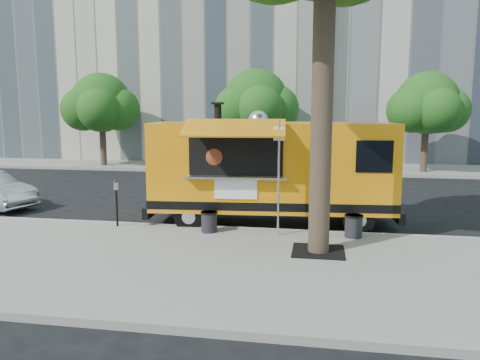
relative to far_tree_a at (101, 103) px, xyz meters
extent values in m
plane|color=black|center=(10.00, -12.30, -3.78)|extent=(120.00, 120.00, 0.00)
cube|color=gray|center=(10.00, -16.30, -3.70)|extent=(60.00, 6.00, 0.15)
cube|color=#999993|center=(10.00, -13.23, -3.70)|extent=(60.00, 0.14, 0.16)
cube|color=gray|center=(10.00, 1.20, -3.70)|extent=(60.00, 5.00, 0.15)
cube|color=#AFABA4|center=(22.00, 10.70, 6.22)|extent=(20.00, 14.00, 20.00)
cylinder|color=#33261C|center=(12.60, -15.10, -0.38)|extent=(0.48, 0.48, 6.50)
cube|color=black|center=(12.60, -15.10, -3.62)|extent=(1.20, 1.20, 0.02)
cylinder|color=#33261C|center=(0.00, 0.00, -2.33)|extent=(0.36, 0.36, 2.60)
sphere|color=#184F15|center=(0.00, 0.00, 0.02)|extent=(3.42, 3.42, 3.42)
cylinder|color=#33261C|center=(9.00, 0.40, -2.33)|extent=(0.36, 0.36, 2.60)
sphere|color=#184F15|center=(9.00, 0.40, 0.07)|extent=(3.60, 3.60, 3.60)
cylinder|color=#33261C|center=(18.00, 0.10, -2.33)|extent=(0.36, 0.36, 2.60)
sphere|color=#184F15|center=(18.00, 0.10, -0.04)|extent=(3.24, 3.24, 3.24)
cylinder|color=silver|center=(11.55, -13.85, -2.13)|extent=(0.06, 0.06, 3.00)
cube|color=white|center=(11.55, -13.85, -0.98)|extent=(0.28, 0.02, 0.35)
cylinder|color=black|center=(7.00, -13.65, -3.10)|extent=(0.06, 0.06, 1.05)
cube|color=silver|center=(7.00, -13.65, -2.48)|extent=(0.10, 0.08, 0.22)
sphere|color=black|center=(7.00, -13.65, -2.35)|extent=(0.11, 0.11, 0.11)
cube|color=orange|center=(11.20, -12.10, -1.99)|extent=(7.08, 2.89, 2.50)
cube|color=black|center=(11.20, -12.10, -3.01)|extent=(7.10, 2.91, 0.23)
cube|color=black|center=(14.73, -11.81, -3.30)|extent=(0.36, 2.23, 0.32)
cube|color=black|center=(7.67, -12.39, -3.30)|extent=(0.36, 2.23, 0.32)
cube|color=black|center=(14.67, -11.82, -1.59)|extent=(0.20, 1.87, 1.01)
cylinder|color=black|center=(13.66, -12.88, -3.35)|extent=(0.87, 0.37, 0.85)
cylinder|color=black|center=(13.51, -10.93, -3.35)|extent=(0.87, 0.37, 0.85)
cylinder|color=black|center=(9.00, -13.26, -3.35)|extent=(0.87, 0.37, 0.85)
cylinder|color=black|center=(8.84, -11.31, -3.35)|extent=(0.87, 0.37, 0.85)
cube|color=black|center=(10.33, -13.28, -1.59)|extent=(2.56, 0.39, 1.12)
cube|color=silver|center=(10.35, -13.44, -2.19)|extent=(2.77, 0.57, 0.06)
cube|color=orange|center=(10.38, -13.84, -0.84)|extent=(2.73, 1.22, 0.44)
cube|color=white|center=(10.34, -13.36, -2.53)|extent=(1.17, 0.13, 0.53)
cylinder|color=black|center=(9.61, -12.23, -0.48)|extent=(0.21, 0.21, 0.59)
sphere|color=silver|center=(10.76, -11.92, -0.69)|extent=(0.60, 0.60, 0.60)
sphere|color=brown|center=(9.73, -13.04, -1.64)|extent=(0.89, 0.89, 0.89)
cylinder|color=#FF590C|center=(9.75, -13.27, -1.77)|extent=(0.37, 0.16, 0.36)
cylinder|color=black|center=(9.70, -13.81, -3.35)|extent=(0.42, 0.42, 0.55)
cylinder|color=black|center=(9.70, -13.81, -3.10)|extent=(0.46, 0.46, 0.04)
cylinder|color=black|center=(13.48, -13.69, -3.33)|extent=(0.45, 0.45, 0.58)
cylinder|color=black|center=(13.48, -13.69, -3.06)|extent=(0.49, 0.49, 0.04)
camera|label=1|loc=(12.58, -25.72, -0.36)|focal=35.00mm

